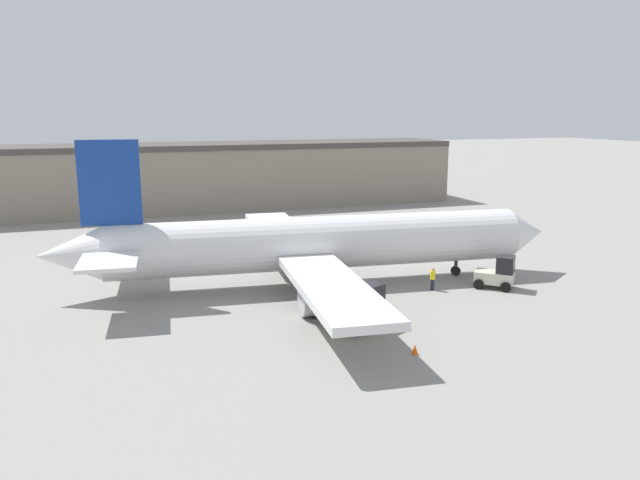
{
  "coord_description": "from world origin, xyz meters",
  "views": [
    {
      "loc": [
        -15.22,
        -42.08,
        12.65
      ],
      "look_at": [
        0.0,
        0.0,
        3.34
      ],
      "focal_mm": 35.0,
      "sensor_mm": 36.0,
      "label": 1
    }
  ],
  "objects_px": {
    "airplane": "(308,244)",
    "baggage_tug": "(498,274)",
    "ground_crew_worker": "(433,278)",
    "safety_cone_near": "(415,349)",
    "belt_loader_truck": "(363,308)"
  },
  "relations": [
    {
      "from": "ground_crew_worker",
      "to": "safety_cone_near",
      "type": "relative_size",
      "value": 3.04
    },
    {
      "from": "baggage_tug",
      "to": "belt_loader_truck",
      "type": "distance_m",
      "value": 13.29
    },
    {
      "from": "airplane",
      "to": "safety_cone_near",
      "type": "xyz_separation_m",
      "value": [
        1.0,
        -14.65,
        -2.78
      ]
    },
    {
      "from": "ground_crew_worker",
      "to": "belt_loader_truck",
      "type": "height_order",
      "value": "belt_loader_truck"
    },
    {
      "from": "baggage_tug",
      "to": "safety_cone_near",
      "type": "xyz_separation_m",
      "value": [
        -11.64,
        -9.11,
        -0.81
      ]
    },
    {
      "from": "airplane",
      "to": "ground_crew_worker",
      "type": "height_order",
      "value": "airplane"
    },
    {
      "from": "airplane",
      "to": "baggage_tug",
      "type": "relative_size",
      "value": 11.96
    },
    {
      "from": "baggage_tug",
      "to": "belt_loader_truck",
      "type": "relative_size",
      "value": 0.91
    },
    {
      "from": "baggage_tug",
      "to": "ground_crew_worker",
      "type": "bearing_deg",
      "value": -150.77
    },
    {
      "from": "ground_crew_worker",
      "to": "safety_cone_near",
      "type": "bearing_deg",
      "value": -12.96
    },
    {
      "from": "safety_cone_near",
      "to": "baggage_tug",
      "type": "bearing_deg",
      "value": 38.04
    },
    {
      "from": "belt_loader_truck",
      "to": "safety_cone_near",
      "type": "bearing_deg",
      "value": -105.28
    },
    {
      "from": "belt_loader_truck",
      "to": "safety_cone_near",
      "type": "xyz_separation_m",
      "value": [
        0.93,
        -4.78,
        -0.89
      ]
    },
    {
      "from": "belt_loader_truck",
      "to": "ground_crew_worker",
      "type": "bearing_deg",
      "value": 8.6
    },
    {
      "from": "ground_crew_worker",
      "to": "baggage_tug",
      "type": "distance_m",
      "value": 4.83
    }
  ]
}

